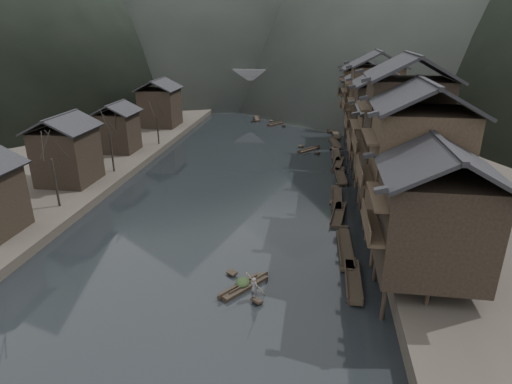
# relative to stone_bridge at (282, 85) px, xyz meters

# --- Properties ---
(water) EXTENTS (300.00, 300.00, 0.00)m
(water) POSITION_rel_stone_bridge_xyz_m (0.00, -72.00, -5.11)
(water) COLOR black
(water) RESTS_ON ground
(right_bank) EXTENTS (40.00, 200.00, 1.80)m
(right_bank) POSITION_rel_stone_bridge_xyz_m (35.00, -32.00, -4.21)
(right_bank) COLOR #2D2823
(right_bank) RESTS_ON ground
(left_bank) EXTENTS (40.00, 200.00, 1.20)m
(left_bank) POSITION_rel_stone_bridge_xyz_m (-35.00, -32.00, -4.51)
(left_bank) COLOR #2D2823
(left_bank) RESTS_ON ground
(stilt_houses) EXTENTS (9.00, 67.60, 16.78)m
(stilt_houses) POSITION_rel_stone_bridge_xyz_m (17.28, -53.19, 3.78)
(stilt_houses) COLOR black
(stilt_houses) RESTS_ON ground
(left_houses) EXTENTS (8.10, 53.20, 8.73)m
(left_houses) POSITION_rel_stone_bridge_xyz_m (-20.50, -51.88, 0.55)
(left_houses) COLOR black
(left_houses) RESTS_ON left_bank
(bare_trees) EXTENTS (3.74, 42.03, 7.48)m
(bare_trees) POSITION_rel_stone_bridge_xyz_m (-17.00, -61.89, 1.31)
(bare_trees) COLOR black
(bare_trees) RESTS_ON left_bank
(moored_sampans) EXTENTS (2.55, 67.72, 0.47)m
(moored_sampans) POSITION_rel_stone_bridge_xyz_m (12.24, -47.80, -4.91)
(moored_sampans) COLOR black
(moored_sampans) RESTS_ON water
(midriver_boats) EXTENTS (14.66, 28.14, 0.44)m
(midriver_boats) POSITION_rel_stone_bridge_xyz_m (1.40, -25.56, -4.91)
(midriver_boats) COLOR black
(midriver_boats) RESTS_ON water
(stone_bridge) EXTENTS (40.00, 6.00, 9.00)m
(stone_bridge) POSITION_rel_stone_bridge_xyz_m (0.00, 0.00, 0.00)
(stone_bridge) COLOR #4C4C4F
(stone_bridge) RESTS_ON ground
(hero_sampan) EXTENTS (3.52, 4.36, 0.43)m
(hero_sampan) POSITION_rel_stone_bridge_xyz_m (4.17, -80.11, -4.91)
(hero_sampan) COLOR black
(hero_sampan) RESTS_ON water
(cargo_heap) EXTENTS (1.06, 1.39, 0.64)m
(cargo_heap) POSITION_rel_stone_bridge_xyz_m (4.04, -79.93, -4.36)
(cargo_heap) COLOR black
(cargo_heap) RESTS_ON hero_sampan
(boatman) EXTENTS (0.74, 0.63, 1.72)m
(boatman) POSITION_rel_stone_bridge_xyz_m (5.17, -81.47, -3.82)
(boatman) COLOR #525254
(boatman) RESTS_ON hero_sampan
(bamboo_pole) EXTENTS (1.25, 1.92, 3.14)m
(bamboo_pole) POSITION_rel_stone_bridge_xyz_m (5.37, -81.47, -1.39)
(bamboo_pole) COLOR #8C7A51
(bamboo_pole) RESTS_ON boatman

